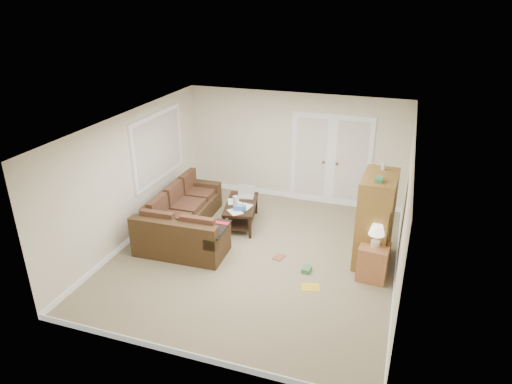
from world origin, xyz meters
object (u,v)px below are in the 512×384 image
(tv_armoire, at_px, (375,219))
(sectional_sofa, at_px, (183,222))
(coffee_table, at_px, (241,212))
(side_cabinet, at_px, (373,259))

(tv_armoire, bearing_deg, sectional_sofa, -172.90)
(coffee_table, bearing_deg, side_cabinet, -34.27)
(coffee_table, height_order, side_cabinet, side_cabinet)
(coffee_table, relative_size, side_cabinet, 1.29)
(sectional_sofa, bearing_deg, tv_armoire, 2.45)
(coffee_table, distance_m, side_cabinet, 3.02)
(coffee_table, bearing_deg, tv_armoire, -23.79)
(sectional_sofa, bearing_deg, side_cabinet, -6.46)
(sectional_sofa, xyz_separation_m, tv_armoire, (3.65, 0.28, 0.53))
(coffee_table, xyz_separation_m, side_cabinet, (2.79, -1.14, 0.10))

